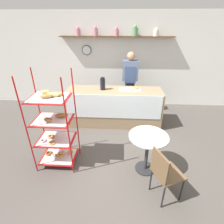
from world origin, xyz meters
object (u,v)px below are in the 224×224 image
(person_worker, at_px, (130,82))
(donut_tray_counter, at_px, (131,89))
(cafe_chair, at_px, (164,171))
(coffee_carafe, at_px, (103,83))
(cafe_table, at_px, (148,145))
(pastry_rack, at_px, (54,127))

(person_worker, xyz_separation_m, donut_tray_counter, (0.00, -0.55, -0.01))
(cafe_chair, height_order, coffee_carafe, coffee_carafe)
(cafe_table, bearing_deg, person_worker, 96.50)
(person_worker, relative_size, coffee_carafe, 5.47)
(coffee_carafe, bearing_deg, pastry_rack, -114.29)
(coffee_carafe, bearing_deg, donut_tray_counter, 2.78)
(pastry_rack, xyz_separation_m, cafe_chair, (1.78, -0.66, -0.26))
(cafe_table, relative_size, cafe_chair, 0.85)
(person_worker, height_order, donut_tray_counter, person_worker)
(coffee_carafe, relative_size, donut_tray_counter, 0.62)
(pastry_rack, bearing_deg, cafe_table, -3.51)
(pastry_rack, height_order, donut_tray_counter, pastry_rack)
(cafe_chair, relative_size, coffee_carafe, 2.74)
(cafe_table, bearing_deg, cafe_chair, -73.96)
(pastry_rack, relative_size, person_worker, 1.01)
(person_worker, height_order, coffee_carafe, person_worker)
(person_worker, bearing_deg, pastry_rack, -122.93)
(cafe_chair, bearing_deg, cafe_table, -8.31)
(cafe_table, xyz_separation_m, coffee_carafe, (-0.93, 1.63, 0.53))
(pastry_rack, xyz_separation_m, donut_tray_counter, (1.37, 1.56, 0.15))
(pastry_rack, bearing_deg, donut_tray_counter, 48.65)
(cafe_chair, bearing_deg, donut_tray_counter, -13.92)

